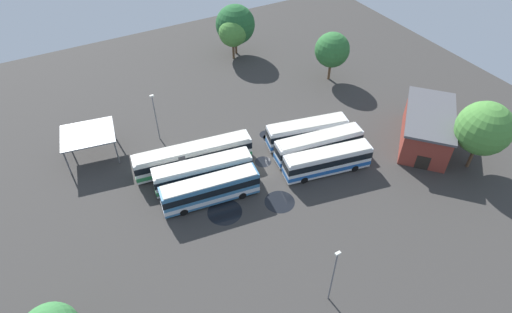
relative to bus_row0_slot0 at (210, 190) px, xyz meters
name	(u,v)px	position (x,y,z in m)	size (l,w,h in m)	color
ground_plane	(262,169)	(8.44, 1.93, -1.88)	(97.14, 97.14, 0.00)	#383533
bus_row0_slot0	(210,190)	(0.00, 0.00, 0.00)	(12.49, 4.05, 3.56)	teal
bus_row0_slot1	(203,172)	(0.48, 3.39, 0.00)	(13.03, 4.43, 3.56)	silver
bus_row0_slot2	(193,156)	(0.52, 6.83, 0.00)	(16.14, 4.75, 3.56)	silver
bus_row1_slot0	(327,161)	(15.84, -2.63, 0.00)	(12.21, 4.71, 3.56)	silver
bus_row1_slot1	(319,145)	(16.70, 0.63, 0.00)	(12.75, 4.28, 3.56)	silver
bus_row1_slot2	(307,132)	(16.93, 3.87, 0.00)	(12.02, 4.93, 3.56)	silver
depot_building	(427,128)	(31.81, -4.38, 0.75)	(13.70, 13.41, 5.22)	maroon
maintenance_shelter	(88,135)	(-11.03, 15.69, 1.88)	(7.90, 7.12, 4.00)	slate
lamp_post_near_entrance	(333,274)	(4.96, -18.19, 2.46)	(0.56, 0.28, 7.87)	slate
lamp_post_mid_lot	(155,116)	(-1.68, 14.82, 2.37)	(0.56, 0.28, 7.67)	slate
tree_south_edge	(235,25)	(20.02, 32.87, 3.94)	(7.31, 7.31, 9.49)	brown
tree_west_edge	(484,128)	(33.48, -11.13, 4.69)	(7.04, 7.04, 10.11)	brown
tree_northeast	(233,32)	(18.66, 31.23, 3.38)	(5.18, 5.18, 7.87)	brown
tree_east_edge	(332,50)	(30.19, 16.61, 3.73)	(5.92, 5.92, 8.59)	brown
puddle_between_rows	(225,212)	(0.63, -2.62, -1.88)	(4.31, 4.31, 0.01)	black
puddle_back_corner	(270,138)	(12.72, 7.16, -1.88)	(2.08, 2.08, 0.01)	black
puddle_centre_drain	(280,202)	(7.43, -4.42, -1.88)	(3.85, 3.85, 0.01)	black
puddle_near_shelter	(266,135)	(12.63, 8.15, -1.88)	(2.01, 2.01, 0.01)	black
puddle_front_lane	(263,162)	(9.26, 3.10, -1.88)	(2.28, 2.28, 0.01)	black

